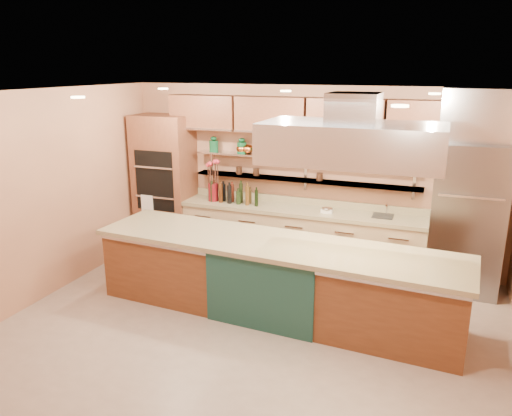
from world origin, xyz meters
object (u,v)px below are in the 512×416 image
at_px(refrigerator, 467,219).
at_px(flower_vase, 213,192).
at_px(green_canister, 264,149).
at_px(copper_kettle, 248,149).
at_px(island, 274,278).
at_px(kitchen_scale, 327,209).

height_order(refrigerator, flower_vase, refrigerator).
bearing_deg(green_canister, copper_kettle, 180.00).
bearing_deg(island, refrigerator, 38.92).
xyz_separation_m(flower_vase, kitchen_scale, (1.91, 0.00, -0.10)).
bearing_deg(refrigerator, flower_vase, 179.85).
distance_m(island, green_canister, 2.42).
xyz_separation_m(refrigerator, copper_kettle, (-3.34, 0.23, 0.74)).
xyz_separation_m(kitchen_scale, green_canister, (-1.11, 0.22, 0.83)).
xyz_separation_m(island, green_canister, (-0.82, 1.85, 1.33)).
bearing_deg(green_canister, refrigerator, -4.28).
bearing_deg(island, flower_vase, 138.18).
relative_size(refrigerator, kitchen_scale, 12.38).
height_order(kitchen_scale, green_canister, green_canister).
relative_size(refrigerator, flower_vase, 7.13).
bearing_deg(green_canister, kitchen_scale, -11.22).
xyz_separation_m(flower_vase, green_canister, (0.80, 0.22, 0.73)).
xyz_separation_m(refrigerator, kitchen_scale, (-1.96, 0.01, -0.07)).
distance_m(island, kitchen_scale, 1.72).
bearing_deg(refrigerator, copper_kettle, 176.07).
xyz_separation_m(flower_vase, copper_kettle, (0.53, 0.22, 0.71)).
relative_size(copper_kettle, green_canister, 0.98).
xyz_separation_m(refrigerator, island, (-2.25, -1.62, -0.57)).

